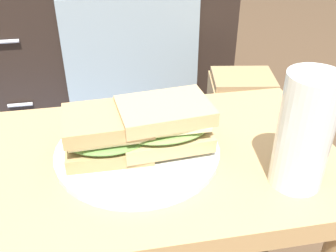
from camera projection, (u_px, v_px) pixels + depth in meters
side_table at (160, 197)px, 0.65m from camera, size 0.56×0.36×0.46m
tv_cabinet at (96, 46)px, 1.47m from camera, size 0.96×0.46×0.58m
area_rug at (19, 200)px, 1.17m from camera, size 1.02×0.62×0.01m
plate at (138, 151)px, 0.60m from camera, size 0.25×0.25×0.01m
sandwich_front at (108, 133)px, 0.57m from camera, size 0.14×0.10×0.07m
sandwich_back at (165, 123)px, 0.58m from camera, size 0.15×0.11×0.07m
beer_glass at (304, 133)px, 0.50m from camera, size 0.07×0.07×0.16m
paper_bag at (238, 128)px, 1.20m from camera, size 0.21×0.19×0.35m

